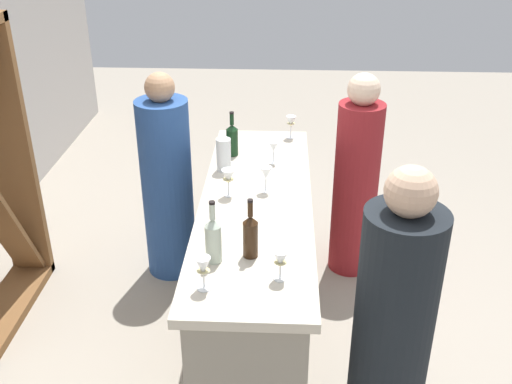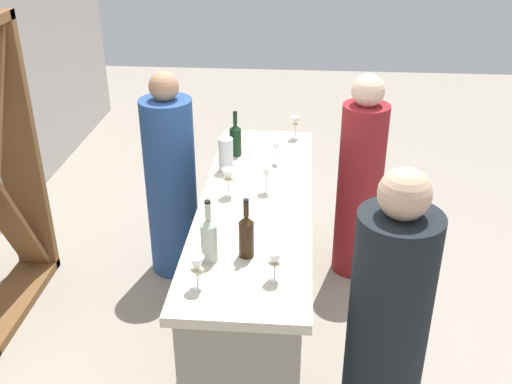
{
  "view_description": "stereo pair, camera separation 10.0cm",
  "coord_description": "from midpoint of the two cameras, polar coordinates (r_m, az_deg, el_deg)",
  "views": [
    {
      "loc": [
        -2.97,
        -0.14,
        2.52
      ],
      "look_at": [
        0.0,
        0.0,
        0.99
      ],
      "focal_mm": 41.92,
      "sensor_mm": 36.0,
      "label": 1
    },
    {
      "loc": [
        -2.96,
        -0.24,
        2.52
      ],
      "look_at": [
        0.0,
        0.0,
        0.99
      ],
      "focal_mm": 41.92,
      "sensor_mm": 36.0,
      "label": 2
    }
  ],
  "objects": [
    {
      "name": "bar_counter",
      "position": [
        3.61,
        0.8,
        -7.27
      ],
      "size": [
        2.12,
        0.63,
        0.94
      ],
      "color": "gray",
      "rests_on": "ground"
    },
    {
      "name": "wine_bottle_second_left_amber_brown",
      "position": [
        2.81,
        0.16,
        -4.13
      ],
      "size": [
        0.07,
        0.07,
        0.3
      ],
      "color": "#331E0F",
      "rests_on": "bar_counter"
    },
    {
      "name": "ground_plane",
      "position": [
        3.89,
        0.76,
        -13.01
      ],
      "size": [
        12.0,
        12.0,
        0.0
      ],
      "primitive_type": "plane",
      "color": "#9E9384"
    },
    {
      "name": "wine_bottle_leftmost_clear_pale",
      "position": [
        2.79,
        -3.48,
        -4.41
      ],
      "size": [
        0.08,
        0.08,
        0.32
      ],
      "color": "#B7C6B2",
      "rests_on": "bar_counter"
    },
    {
      "name": "person_right_guest",
      "position": [
        4.15,
        -7.43,
        0.73
      ],
      "size": [
        0.39,
        0.39,
        1.47
      ],
      "rotation": [
        0.0,
        0.0,
        -1.69
      ],
      "color": "#284C8C",
      "rests_on": "ground"
    },
    {
      "name": "wine_glass_near_center",
      "position": [
        2.66,
        2.88,
        -6.61
      ],
      "size": [
        0.07,
        0.07,
        0.15
      ],
      "color": "white",
      "rests_on": "bar_counter"
    },
    {
      "name": "wine_glass_far_left",
      "position": [
        3.41,
        1.86,
        1.71
      ],
      "size": [
        0.07,
        0.07,
        0.15
      ],
      "color": "white",
      "rests_on": "bar_counter"
    },
    {
      "name": "wine_glass_far_right",
      "position": [
        2.62,
        -4.56,
        -7.18
      ],
      "size": [
        0.07,
        0.07,
        0.16
      ],
      "color": "white",
      "rests_on": "bar_counter"
    },
    {
      "name": "wine_glass_near_left",
      "position": [
        4.17,
        4.49,
        6.59
      ],
      "size": [
        0.07,
        0.07,
        0.16
      ],
      "color": "white",
      "rests_on": "bar_counter"
    },
    {
      "name": "wine_glass_near_right",
      "position": [
        3.78,
        2.7,
        4.18
      ],
      "size": [
        0.06,
        0.06,
        0.14
      ],
      "color": "white",
      "rests_on": "bar_counter"
    },
    {
      "name": "wine_glass_far_center",
      "position": [
        3.37,
        -1.77,
        1.41
      ],
      "size": [
        0.08,
        0.08,
        0.16
      ],
      "color": "white",
      "rests_on": "bar_counter"
    },
    {
      "name": "water_pitcher",
      "position": [
        3.68,
        -2.11,
        3.61
      ],
      "size": [
        0.09,
        0.09,
        0.21
      ],
      "color": "silver",
      "rests_on": "bar_counter"
    },
    {
      "name": "wine_bottle_center_dark_green",
      "position": [
        3.89,
        -1.23,
        5.11
      ],
      "size": [
        0.08,
        0.08,
        0.3
      ],
      "color": "black",
      "rests_on": "bar_counter"
    },
    {
      "name": "person_left_guest",
      "position": [
        2.83,
        13.34,
        -13.32
      ],
      "size": [
        0.45,
        0.45,
        1.54
      ],
      "rotation": [
        0.0,
        0.0,
        1.9
      ],
      "color": "black",
      "rests_on": "ground"
    },
    {
      "name": "person_center_guest",
      "position": [
        4.17,
        10.56,
        0.69
      ],
      "size": [
        0.32,
        0.32,
        1.46
      ],
      "rotation": [
        0.0,
        0.0,
        1.53
      ],
      "color": "maroon",
      "rests_on": "ground"
    }
  ]
}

